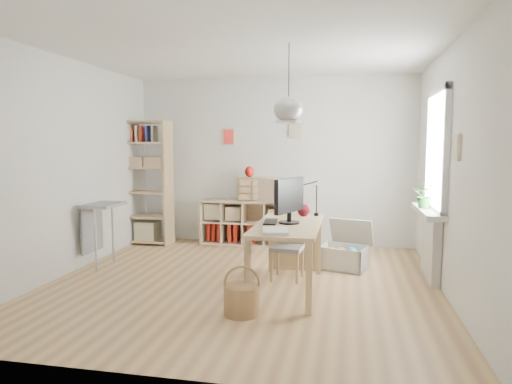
% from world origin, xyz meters
% --- Properties ---
extents(ground, '(4.50, 4.50, 0.00)m').
position_xyz_m(ground, '(0.00, 0.00, 0.00)').
color(ground, tan).
rests_on(ground, ground).
extents(room_shell, '(4.50, 4.50, 4.50)m').
position_xyz_m(room_shell, '(0.55, -0.15, 2.00)').
color(room_shell, white).
rests_on(room_shell, ground).
extents(window_unit, '(0.07, 1.16, 1.46)m').
position_xyz_m(window_unit, '(2.23, 0.60, 1.55)').
color(window_unit, white).
rests_on(window_unit, ground).
extents(radiator, '(0.10, 0.80, 0.80)m').
position_xyz_m(radiator, '(2.19, 0.60, 0.40)').
color(radiator, silver).
rests_on(radiator, ground).
extents(windowsill, '(0.22, 1.20, 0.06)m').
position_xyz_m(windowsill, '(2.14, 0.60, 0.83)').
color(windowsill, white).
rests_on(windowsill, radiator).
extents(desk, '(0.70, 1.50, 0.75)m').
position_xyz_m(desk, '(0.55, -0.15, 0.66)').
color(desk, tan).
rests_on(desk, ground).
extents(cube_shelf, '(1.40, 0.38, 0.72)m').
position_xyz_m(cube_shelf, '(-0.47, 2.08, 0.30)').
color(cube_shelf, '#D5B88C').
rests_on(cube_shelf, ground).
extents(tall_bookshelf, '(0.80, 0.38, 2.00)m').
position_xyz_m(tall_bookshelf, '(-2.04, 1.80, 1.09)').
color(tall_bookshelf, tan).
rests_on(tall_bookshelf, ground).
extents(side_table, '(0.40, 0.55, 0.85)m').
position_xyz_m(side_table, '(-2.04, 0.35, 0.67)').
color(side_table, gray).
rests_on(side_table, ground).
extents(chair, '(0.39, 0.39, 0.74)m').
position_xyz_m(chair, '(0.50, 0.30, 0.42)').
color(chair, gray).
rests_on(chair, ground).
extents(wicker_basket, '(0.35, 0.35, 0.48)m').
position_xyz_m(wicker_basket, '(0.22, -0.98, 0.16)').
color(wicker_basket, '#9B6F46').
rests_on(wicker_basket, ground).
extents(storage_chest, '(0.75, 0.80, 0.62)m').
position_xyz_m(storage_chest, '(1.18, 0.90, 0.20)').
color(storage_chest, silver).
rests_on(storage_chest, ground).
extents(monitor, '(0.26, 0.56, 0.51)m').
position_xyz_m(monitor, '(0.56, -0.11, 1.03)').
color(monitor, black).
rests_on(monitor, desk).
extents(keyboard, '(0.17, 0.38, 0.02)m').
position_xyz_m(keyboard, '(0.35, -0.10, 0.76)').
color(keyboard, black).
rests_on(keyboard, desk).
extents(task_lamp, '(0.38, 0.14, 0.41)m').
position_xyz_m(task_lamp, '(0.63, 0.44, 1.03)').
color(task_lamp, black).
rests_on(task_lamp, desk).
extents(yarn_ball, '(0.15, 0.15, 0.15)m').
position_xyz_m(yarn_ball, '(0.67, 0.40, 0.82)').
color(yarn_ball, '#500A14').
rests_on(yarn_ball, desk).
extents(paper_tray, '(0.30, 0.35, 0.03)m').
position_xyz_m(paper_tray, '(0.49, -0.68, 0.77)').
color(paper_tray, white).
rests_on(paper_tray, desk).
extents(drawer_chest, '(0.73, 0.49, 0.38)m').
position_xyz_m(drawer_chest, '(-0.19, 2.04, 0.91)').
color(drawer_chest, '#D5B88C').
rests_on(drawer_chest, cube_shelf).
extents(red_vase, '(0.15, 0.15, 0.18)m').
position_xyz_m(red_vase, '(-0.36, 2.04, 1.19)').
color(red_vase, maroon).
rests_on(red_vase, drawer_chest).
extents(potted_plant, '(0.34, 0.32, 0.31)m').
position_xyz_m(potted_plant, '(2.12, 0.66, 1.01)').
color(potted_plant, '#2B732D').
rests_on(potted_plant, windowsill).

